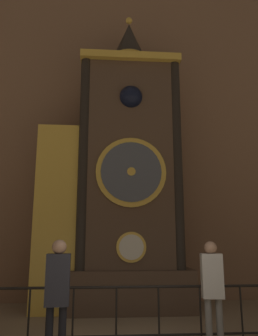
% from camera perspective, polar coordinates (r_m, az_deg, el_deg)
% --- Properties ---
extents(cathedral_back_wall, '(24.00, 0.32, 12.06)m').
position_cam_1_polar(cathedral_back_wall, '(10.94, -0.58, 10.72)').
color(cathedral_back_wall, '#846047').
rests_on(cathedral_back_wall, ground_plane).
extents(clock_tower, '(4.00, 1.77, 8.39)m').
position_cam_1_polar(clock_tower, '(8.93, -2.07, -2.14)').
color(clock_tower, brown).
rests_on(clock_tower, ground_plane).
extents(railing_fence, '(5.50, 0.05, 0.92)m').
position_cam_1_polar(railing_fence, '(6.52, 1.52, -23.27)').
color(railing_fence, black).
rests_on(railing_fence, ground_plane).
extents(visitor_near, '(0.35, 0.24, 1.76)m').
position_cam_1_polar(visitor_near, '(5.10, -12.36, -19.95)').
color(visitor_near, black).
rests_on(visitor_near, ground_plane).
extents(visitor_far, '(0.37, 0.26, 1.73)m').
position_cam_1_polar(visitor_far, '(5.85, 14.32, -19.00)').
color(visitor_far, '#58554F').
rests_on(visitor_far, ground_plane).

